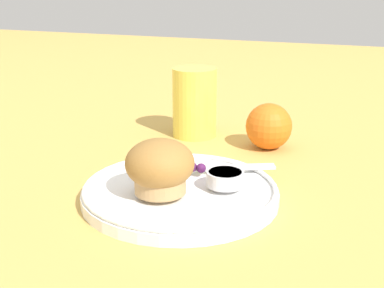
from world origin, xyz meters
The scene contains 8 objects.
ground_plane centered at (0.00, 0.00, 0.00)m, with size 3.00×3.00×0.00m, color tan.
plate centered at (0.01, -0.02, 0.01)m, with size 0.24×0.24×0.02m.
muffin centered at (-0.01, -0.05, 0.05)m, with size 0.08×0.08×0.06m.
cream_ramekin centered at (0.06, 0.00, 0.03)m, with size 0.05×0.05×0.02m.
berry_pair centered at (0.01, 0.03, 0.03)m, with size 0.02×0.01×0.01m.
butter_knife centered at (0.02, 0.04, 0.02)m, with size 0.17×0.09×0.00m.
orange_fruit centered at (0.06, 0.21, 0.04)m, with size 0.07×0.07×0.07m.
juice_glass centered at (-0.07, 0.24, 0.06)m, with size 0.07×0.07×0.12m.
Camera 1 is at (0.23, -0.58, 0.27)m, focal length 50.00 mm.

